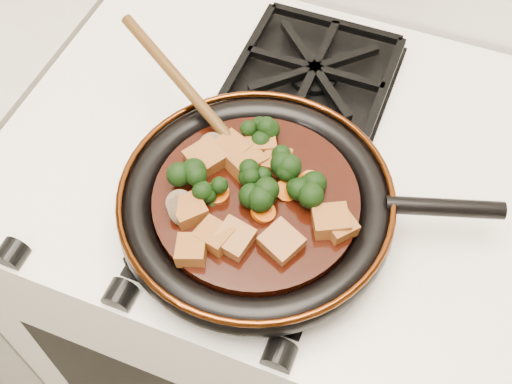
% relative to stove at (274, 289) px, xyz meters
% --- Properties ---
extents(stove, '(0.76, 0.60, 0.90)m').
position_rel_stove_xyz_m(stove, '(0.00, 0.00, 0.00)').
color(stove, white).
rests_on(stove, ground).
extents(burner_grate_front, '(0.23, 0.23, 0.03)m').
position_rel_stove_xyz_m(burner_grate_front, '(0.00, -0.14, 0.46)').
color(burner_grate_front, black).
rests_on(burner_grate_front, stove).
extents(burner_grate_back, '(0.23, 0.23, 0.03)m').
position_rel_stove_xyz_m(burner_grate_back, '(0.00, 0.14, 0.46)').
color(burner_grate_back, black).
rests_on(burner_grate_back, stove).
extents(skillet, '(0.45, 0.34, 0.05)m').
position_rel_stove_xyz_m(skillet, '(0.01, -0.12, 0.49)').
color(skillet, black).
rests_on(skillet, burner_grate_front).
extents(braising_sauce, '(0.25, 0.25, 0.02)m').
position_rel_stove_xyz_m(braising_sauce, '(0.01, -0.12, 0.50)').
color(braising_sauce, black).
rests_on(braising_sauce, skillet).
extents(tofu_cube_0, '(0.05, 0.04, 0.03)m').
position_rel_stove_xyz_m(tofu_cube_0, '(-0.01, -0.20, 0.52)').
color(tofu_cube_0, brown).
rests_on(tofu_cube_0, braising_sauce).
extents(tofu_cube_1, '(0.06, 0.05, 0.03)m').
position_rel_stove_xyz_m(tofu_cube_1, '(0.11, -0.13, 0.52)').
color(tofu_cube_1, brown).
rests_on(tofu_cube_1, braising_sauce).
extents(tofu_cube_2, '(0.05, 0.05, 0.03)m').
position_rel_stove_xyz_m(tofu_cube_2, '(0.01, -0.19, 0.52)').
color(tofu_cube_2, brown).
rests_on(tofu_cube_2, braising_sauce).
extents(tofu_cube_3, '(0.05, 0.05, 0.02)m').
position_rel_stove_xyz_m(tofu_cube_3, '(-0.01, -0.05, 0.52)').
color(tofu_cube_3, brown).
rests_on(tofu_cube_3, braising_sauce).
extents(tofu_cube_4, '(0.05, 0.05, 0.02)m').
position_rel_stove_xyz_m(tofu_cube_4, '(0.12, -0.13, 0.52)').
color(tofu_cube_4, brown).
rests_on(tofu_cube_4, braising_sauce).
extents(tofu_cube_5, '(0.05, 0.05, 0.03)m').
position_rel_stove_xyz_m(tofu_cube_5, '(0.06, -0.18, 0.52)').
color(tofu_cube_5, brown).
rests_on(tofu_cube_5, braising_sauce).
extents(tofu_cube_6, '(0.04, 0.04, 0.02)m').
position_rel_stove_xyz_m(tofu_cube_6, '(0.02, -0.07, 0.52)').
color(tofu_cube_6, brown).
rests_on(tofu_cube_6, braising_sauce).
extents(tofu_cube_7, '(0.05, 0.05, 0.02)m').
position_rel_stove_xyz_m(tofu_cube_7, '(-0.05, -0.17, 0.52)').
color(tofu_cube_7, brown).
rests_on(tofu_cube_7, braising_sauce).
extents(tofu_cube_8, '(0.06, 0.06, 0.03)m').
position_rel_stove_xyz_m(tofu_cube_8, '(-0.07, -0.10, 0.52)').
color(tofu_cube_8, brown).
rests_on(tofu_cube_8, braising_sauce).
extents(tofu_cube_9, '(0.06, 0.06, 0.03)m').
position_rel_stove_xyz_m(tofu_cube_9, '(-0.02, -0.09, 0.52)').
color(tofu_cube_9, brown).
rests_on(tofu_cube_9, braising_sauce).
extents(tofu_cube_10, '(0.04, 0.04, 0.02)m').
position_rel_stove_xyz_m(tofu_cube_10, '(-0.03, -0.22, 0.52)').
color(tofu_cube_10, brown).
rests_on(tofu_cube_10, braising_sauce).
extents(tofu_cube_11, '(0.05, 0.05, 0.02)m').
position_rel_stove_xyz_m(tofu_cube_11, '(-0.04, -0.07, 0.52)').
color(tofu_cube_11, brown).
rests_on(tofu_cube_11, braising_sauce).
extents(broccoli_floret_0, '(0.08, 0.07, 0.07)m').
position_rel_stove_xyz_m(broccoli_floret_0, '(0.03, -0.08, 0.52)').
color(broccoli_floret_0, black).
rests_on(broccoli_floret_0, braising_sauce).
extents(broccoli_floret_1, '(0.07, 0.07, 0.06)m').
position_rel_stove_xyz_m(broccoli_floret_1, '(-0.00, -0.11, 0.52)').
color(broccoli_floret_1, black).
rests_on(broccoli_floret_1, braising_sauce).
extents(broccoli_floret_2, '(0.08, 0.08, 0.06)m').
position_rel_stove_xyz_m(broccoli_floret_2, '(0.02, -0.13, 0.52)').
color(broccoli_floret_2, black).
rests_on(broccoli_floret_2, braising_sauce).
extents(broccoli_floret_3, '(0.07, 0.08, 0.07)m').
position_rel_stove_xyz_m(broccoli_floret_3, '(-0.04, -0.15, 0.52)').
color(broccoli_floret_3, black).
rests_on(broccoli_floret_3, braising_sauce).
extents(broccoli_floret_4, '(0.09, 0.09, 0.07)m').
position_rel_stove_xyz_m(broccoli_floret_4, '(0.06, -0.10, 0.52)').
color(broccoli_floret_4, black).
rests_on(broccoli_floret_4, braising_sauce).
extents(broccoli_floret_5, '(0.08, 0.08, 0.06)m').
position_rel_stove_xyz_m(broccoli_floret_5, '(-0.02, -0.04, 0.52)').
color(broccoli_floret_5, black).
rests_on(broccoli_floret_5, braising_sauce).
extents(broccoli_floret_6, '(0.08, 0.07, 0.07)m').
position_rel_stove_xyz_m(broccoli_floret_6, '(-0.07, -0.13, 0.52)').
color(broccoli_floret_6, black).
rests_on(broccoli_floret_6, braising_sauce).
extents(carrot_coin_0, '(0.03, 0.03, 0.02)m').
position_rel_stove_xyz_m(carrot_coin_0, '(0.03, -0.14, 0.51)').
color(carrot_coin_0, '#C64B05').
rests_on(carrot_coin_0, braising_sauce).
extents(carrot_coin_1, '(0.03, 0.03, 0.01)m').
position_rel_stove_xyz_m(carrot_coin_1, '(-0.03, -0.14, 0.51)').
color(carrot_coin_1, '#C64B05').
rests_on(carrot_coin_1, braising_sauce).
extents(carrot_coin_2, '(0.03, 0.03, 0.02)m').
position_rel_stove_xyz_m(carrot_coin_2, '(0.07, -0.08, 0.51)').
color(carrot_coin_2, '#C64B05').
rests_on(carrot_coin_2, braising_sauce).
extents(carrot_coin_3, '(0.03, 0.03, 0.02)m').
position_rel_stove_xyz_m(carrot_coin_3, '(-0.02, -0.05, 0.51)').
color(carrot_coin_3, '#C64B05').
rests_on(carrot_coin_3, braising_sauce).
extents(carrot_coin_4, '(0.03, 0.03, 0.02)m').
position_rel_stove_xyz_m(carrot_coin_4, '(0.04, -0.11, 0.51)').
color(carrot_coin_4, '#C64B05').
rests_on(carrot_coin_4, braising_sauce).
extents(mushroom_slice_0, '(0.04, 0.04, 0.02)m').
position_rel_stove_xyz_m(mushroom_slice_0, '(-0.07, -0.17, 0.52)').
color(mushroom_slice_0, brown).
rests_on(mushroom_slice_0, braising_sauce).
extents(mushroom_slice_1, '(0.05, 0.05, 0.03)m').
position_rel_stove_xyz_m(mushroom_slice_1, '(-0.07, -0.08, 0.52)').
color(mushroom_slice_1, brown).
rests_on(mushroom_slice_1, braising_sauce).
extents(mushroom_slice_2, '(0.04, 0.05, 0.03)m').
position_rel_stove_xyz_m(mushroom_slice_2, '(-0.06, -0.18, 0.52)').
color(mushroom_slice_2, brown).
rests_on(mushroom_slice_2, braising_sauce).
extents(wooden_spoon, '(0.15, 0.10, 0.25)m').
position_rel_stove_xyz_m(wooden_spoon, '(-0.09, -0.04, 0.53)').
color(wooden_spoon, '#4B2E10').
rests_on(wooden_spoon, braising_sauce).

